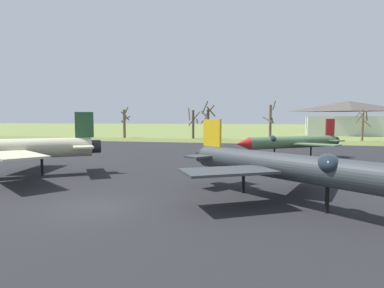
{
  "coord_description": "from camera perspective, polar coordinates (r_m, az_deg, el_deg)",
  "views": [
    {
      "loc": [
        8.4,
        -13.82,
        4.36
      ],
      "look_at": [
        -0.54,
        22.36,
        1.5
      ],
      "focal_mm": 30.02,
      "sensor_mm": 36.0,
      "label": 1
    }
  ],
  "objects": [
    {
      "name": "ground_plane",
      "position": [
        16.75,
        -17.13,
        -10.9
      ],
      "size": [
        600.0,
        600.0,
        0.0
      ],
      "primitive_type": "plane",
      "color": "olive"
    },
    {
      "name": "asphalt_apron",
      "position": [
        31.69,
        -1.64,
        -3.48
      ],
      "size": [
        99.9,
        54.77,
        0.05
      ],
      "primitive_type": "cube",
      "color": "black",
      "rests_on": "ground"
    },
    {
      "name": "grass_verge_strip",
      "position": [
        64.33,
        6.34,
        0.5
      ],
      "size": [
        159.9,
        12.0,
        0.06
      ],
      "primitive_type": "cube",
      "color": "#5D6832",
      "rests_on": "ground"
    },
    {
      "name": "jet_fighter_rear_center",
      "position": [
        17.14,
        16.46,
        -3.78
      ],
      "size": [
        12.2,
        10.48,
        4.37
      ],
      "color": "#33383D",
      "rests_on": "ground"
    },
    {
      "name": "jet_fighter_rear_right",
      "position": [
        36.66,
        17.19,
        0.37
      ],
      "size": [
        11.81,
        9.72,
        4.43
      ],
      "color": "#4C6B47",
      "rests_on": "ground"
    },
    {
      "name": "info_placard_rear_right",
      "position": [
        30.0,
        8.73,
        -2.63
      ],
      "size": [
        0.58,
        0.38,
        1.15
      ],
      "color": "black",
      "rests_on": "ground"
    },
    {
      "name": "bare_tree_far_left",
      "position": [
        78.07,
        -11.9,
        3.85
      ],
      "size": [
        2.78,
        2.84,
        7.33
      ],
      "color": "brown",
      "rests_on": "ground"
    },
    {
      "name": "bare_tree_left_of_center",
      "position": [
        73.35,
        0.19,
        3.81
      ],
      "size": [
        2.96,
        2.96,
        7.01
      ],
      "color": "brown",
      "rests_on": "ground"
    },
    {
      "name": "bare_tree_center",
      "position": [
        71.77,
        2.81,
        4.16
      ],
      "size": [
        3.26,
        3.24,
        8.54
      ],
      "color": "#42382D",
      "rests_on": "ground"
    },
    {
      "name": "bare_tree_right_of_center",
      "position": [
        68.6,
        13.75,
        3.86
      ],
      "size": [
        2.67,
        2.68,
        8.23
      ],
      "color": "brown",
      "rests_on": "ground"
    },
    {
      "name": "bare_tree_far_right",
      "position": [
        73.73,
        28.07,
        3.15
      ],
      "size": [
        2.85,
        2.88,
        6.82
      ],
      "color": "brown",
      "rests_on": "ground"
    },
    {
      "name": "visitor_building",
      "position": [
        96.52,
        25.93,
        4.08
      ],
      "size": [
        22.29,
        9.59,
        9.35
      ],
      "color": "beige",
      "rests_on": "ground"
    }
  ]
}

